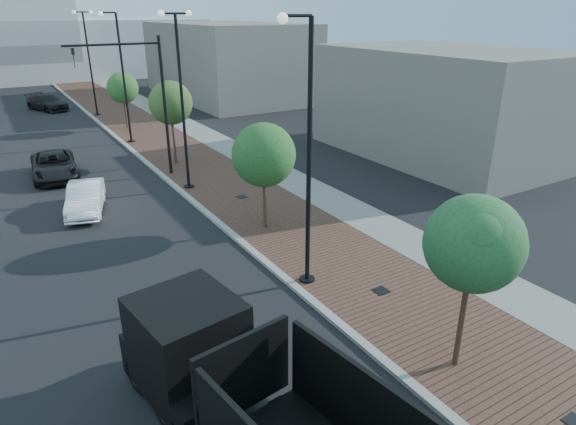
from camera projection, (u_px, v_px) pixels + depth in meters
sidewalk at (147, 124)px, 43.14m from camera, size 7.00×140.00×0.12m
concrete_strip at (176, 120)px, 44.44m from camera, size 2.40×140.00×0.13m
curb at (105, 128)px, 41.46m from camera, size 0.30×140.00×0.14m
white_sedan at (85, 198)px, 24.21m from camera, size 2.64×4.58×1.43m
dark_car_mid at (54, 165)px, 29.21m from camera, size 2.80×5.44×1.47m
dark_car_far at (47, 102)px, 49.02m from camera, size 3.94×5.61×1.51m
pedestrian at (274, 163)px, 29.33m from camera, size 0.71×0.61×1.64m
streetlight_1 at (306, 170)px, 16.37m from camera, size 1.44×0.56×9.21m
streetlight_2 at (182, 102)px, 25.72m from camera, size 1.72×0.56×9.28m
streetlight_3 at (123, 84)px, 35.32m from camera, size 1.44×0.56×9.21m
streetlight_4 at (90, 63)px, 44.68m from camera, size 1.72×0.56×9.28m
traffic_mast at (148, 93)px, 27.59m from camera, size 5.09×0.20×8.00m
tree_0 at (474, 243)px, 12.40m from camera, size 2.54×2.52×5.11m
tree_1 at (264, 155)px, 21.22m from camera, size 2.78×2.78×4.89m
tree_2 at (171, 103)px, 30.53m from camera, size 2.69×2.69×5.30m
tree_3 at (123, 88)px, 40.22m from camera, size 2.53×2.50×4.63m
convention_center at (18, 34)px, 73.79m from camera, size 50.00×30.00×50.00m
commercial_block_ne at (227, 61)px, 55.55m from camera, size 12.00×22.00×8.00m
commercial_block_e at (442, 103)px, 33.00m from camera, size 10.00×16.00×7.00m
utility_cover_0 at (576, 422)px, 11.78m from camera, size 0.50×0.50×0.02m
utility_cover_1 at (381, 291)px, 17.31m from camera, size 0.50×0.50×0.02m
utility_cover_2 at (242, 197)px, 26.00m from camera, size 0.50×0.50×0.02m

